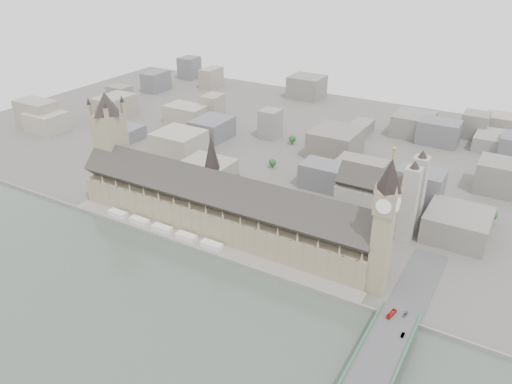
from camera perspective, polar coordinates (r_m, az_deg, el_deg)
The scene contains 15 objects.
ground at distance 407.86m, azimuth -5.66°, elevation -5.65°, with size 900.00×900.00×0.00m, color #595651.
river_thames at distance 320.78m, azimuth -23.97°, elevation -19.11°, with size 600.00×600.00×0.00m, color #47544A.
embankment_wall at distance 397.09m, azimuth -6.93°, elevation -6.47°, with size 600.00×1.50×3.00m, color gray.
river_terrace at distance 402.31m, azimuth -6.29°, elevation -6.03°, with size 270.00×15.00×2.00m, color gray.
terrace_tents at distance 423.01m, azimuth -10.67°, elevation -4.09°, with size 118.00×7.00×4.00m.
palace_of_westminster at distance 410.02m, azimuth -4.22°, elevation -1.71°, with size 265.00×40.73×55.44m.
elizabeth_tower at distance 332.76m, azimuth 14.50°, elevation -2.91°, with size 17.00×17.00×107.50m.
victoria_tower at distance 474.76m, azimuth -16.27°, elevation 5.70°, with size 30.00×30.00×100.00m.
central_tower at distance 404.32m, azimuth -5.06°, elevation 3.39°, with size 13.00×13.00×48.00m.
westminster_abbey at distance 428.60m, azimuth 13.99°, elevation -0.79°, with size 68.00×36.00×64.00m.
city_skyline_inland at distance 594.18m, azimuth 8.12°, elevation 7.06°, with size 720.00×360.00×38.00m, color gray, non-canonical shape.
park_trees at distance 451.58m, azimuth -2.35°, elevation -0.97°, with size 110.00×30.00×15.00m, color #1E4518, non-canonical shape.
red_bus_north at distance 329.06m, azimuth 15.22°, elevation -13.29°, with size 2.25×9.60×2.67m, color red.
car_silver at distance 317.38m, azimuth 16.42°, elevation -15.39°, with size 1.54×4.42×1.46m, color gray.
car_approach at distance 331.78m, azimuth 16.66°, elevation -13.26°, with size 2.15×5.29×1.54m, color gray.
Camera 1 is at (206.51, -274.79, 219.54)m, focal length 35.00 mm.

